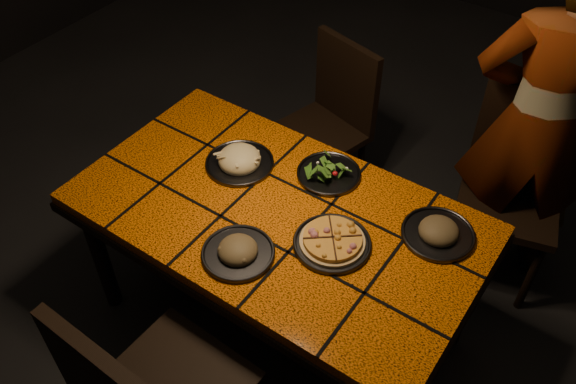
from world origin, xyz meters
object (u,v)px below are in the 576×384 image
Objects in this scene: plate_pasta at (239,160)px; chair_far_right at (514,177)px; chair_far_left at (331,116)px; plate_pizza at (332,242)px; diner at (538,124)px; dining_table at (277,224)px.

chair_far_right is at bearing 40.60° from plate_pasta.
chair_far_left is 1.11m from plate_pizza.
diner reaches higher than chair_far_right.
plate_pizza is at bearing -15.68° from plate_pasta.
chair_far_right is at bearing 17.83° from chair_far_left.
chair_far_right reaches higher than chair_far_left.
diner is (0.68, 0.97, 0.19)m from dining_table.
chair_far_right is 2.86× the size of plate_pizza.
dining_table is 1.20m from diner.
diner is 5.02× the size of plate_pizza.
chair_far_left reaches higher than plate_pasta.
chair_far_left is at bearing 168.17° from chair_far_right.
chair_far_left is 2.69× the size of plate_pizza.
chair_far_left reaches higher than dining_table.
dining_table is 1.76× the size of chair_far_left.
diner reaches higher than chair_far_left.
chair_far_right reaches higher than plate_pasta.
chair_far_right is 0.30m from diner.
diner is at bearing 19.12° from chair_far_left.
plate_pizza reaches higher than dining_table.
diner is at bearing 38.39° from chair_far_right.
chair_far_right is 0.57× the size of diner.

